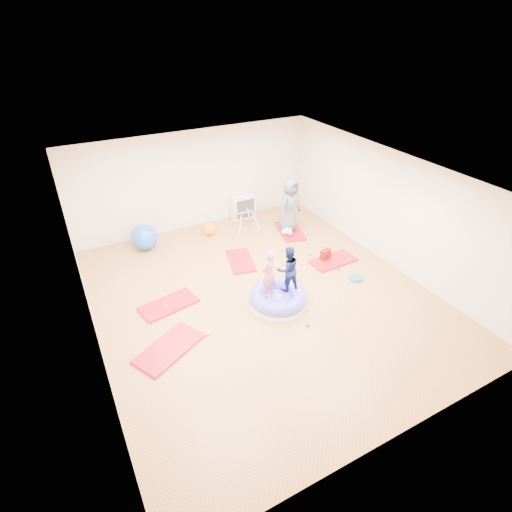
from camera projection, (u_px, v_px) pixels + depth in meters
room at (263, 242)px, 8.27m from camera, size 7.01×8.01×2.81m
gym_mat_front_left at (169, 348)px, 7.58m from camera, size 1.50×1.21×0.06m
gym_mat_mid_left at (169, 305)px, 8.70m from camera, size 1.31×0.82×0.05m
gym_mat_center_back at (241, 261)px, 10.23m from camera, size 0.83×1.25×0.05m
gym_mat_right at (333, 261)px, 10.22m from camera, size 1.20×0.63×0.05m
gym_mat_rear_right at (290, 231)px, 11.59m from camera, size 0.92×1.35×0.05m
inflatable_cushion at (278, 298)px, 8.69m from camera, size 1.27×1.27×0.40m
child_pink at (268, 272)px, 8.21m from camera, size 0.47×0.41×1.09m
child_navy at (288, 267)px, 8.39m from camera, size 0.54×0.44×1.05m
adult_caregiver at (290, 205)px, 11.19m from camera, size 0.89×0.73×1.56m
infant at (287, 231)px, 11.30m from camera, size 0.35×0.35×0.21m
ball_pit_balls at (277, 279)px, 9.49m from camera, size 4.28×2.80×0.07m
exercise_ball_blue at (144, 237)px, 10.60m from camera, size 0.70×0.70×0.70m
exercise_ball_orange at (209, 229)px, 11.36m from camera, size 0.36×0.36×0.36m
infant_play_gym at (245, 217)px, 11.60m from camera, size 0.70×0.67×0.54m
cube_shelf at (243, 207)px, 12.23m from camera, size 0.69×0.34×0.69m
balance_disc at (356, 278)px, 9.55m from camera, size 0.32×0.32×0.07m
backpack at (325, 255)px, 10.21m from camera, size 0.30×0.24×0.31m
yellow_toy at (206, 332)px, 7.98m from camera, size 0.22×0.22×0.03m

